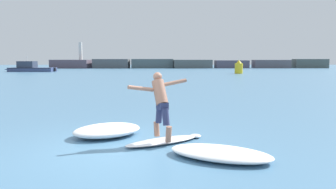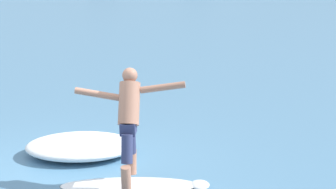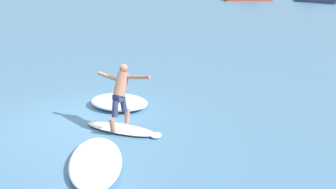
{
  "view_description": "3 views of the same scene",
  "coord_description": "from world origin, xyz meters",
  "px_view_note": "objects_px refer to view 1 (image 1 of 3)",
  "views": [
    {
      "loc": [
        0.9,
        -6.87,
        1.93
      ],
      "look_at": [
        1.17,
        2.14,
        0.95
      ],
      "focal_mm": 35.0,
      "sensor_mm": 36.0,
      "label": 1
    },
    {
      "loc": [
        4.85,
        -5.39,
        3.11
      ],
      "look_at": [
        0.72,
        2.05,
        0.94
      ],
      "focal_mm": 60.0,
      "sensor_mm": 36.0,
      "label": 2
    },
    {
      "loc": [
        7.47,
        -2.96,
        3.57
      ],
      "look_at": [
        1.41,
        1.64,
        0.81
      ],
      "focal_mm": 35.0,
      "sensor_mm": 36.0,
      "label": 3
    }
  ],
  "objects_px": {
    "surfboard": "(164,141)",
    "surfer": "(160,100)",
    "fishing_boat_near_jetty": "(30,68)",
    "channel_marker_buoy": "(239,67)"
  },
  "relations": [
    {
      "from": "surfer",
      "to": "fishing_boat_near_jetty",
      "type": "distance_m",
      "value": 47.17
    },
    {
      "from": "surfboard",
      "to": "surfer",
      "type": "distance_m",
      "value": 0.95
    },
    {
      "from": "fishing_boat_near_jetty",
      "to": "channel_marker_buoy",
      "type": "bearing_deg",
      "value": -14.61
    },
    {
      "from": "fishing_boat_near_jetty",
      "to": "surfboard",
      "type": "bearing_deg",
      "value": -65.6
    },
    {
      "from": "surfboard",
      "to": "channel_marker_buoy",
      "type": "height_order",
      "value": "channel_marker_buoy"
    },
    {
      "from": "surfboard",
      "to": "surfer",
      "type": "relative_size",
      "value": 1.28
    },
    {
      "from": "fishing_boat_near_jetty",
      "to": "channel_marker_buoy",
      "type": "xyz_separation_m",
      "value": [
        29.96,
        -7.81,
        0.26
      ]
    },
    {
      "from": "channel_marker_buoy",
      "to": "fishing_boat_near_jetty",
      "type": "bearing_deg",
      "value": 165.39
    },
    {
      "from": "surfer",
      "to": "surfboard",
      "type": "bearing_deg",
      "value": -43.81
    },
    {
      "from": "surfboard",
      "to": "surfer",
      "type": "xyz_separation_m",
      "value": [
        -0.07,
        0.07,
        0.94
      ]
    }
  ]
}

